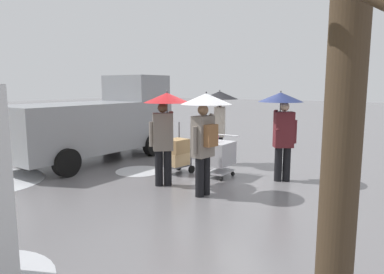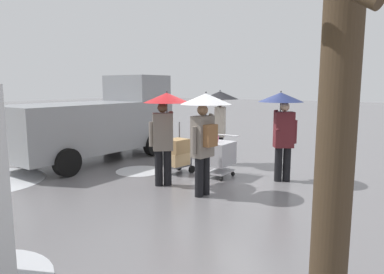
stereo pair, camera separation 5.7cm
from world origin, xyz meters
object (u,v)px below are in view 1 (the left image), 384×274
Objects in this scene: cargo_van_parked_right at (99,121)px; bare_tree_near at (349,91)px; pedestrian_far_side at (165,116)px; pedestrian_pink_side at (220,110)px; hand_dolly_boxes at (177,153)px; shopping_cart_vendor at (220,155)px; pedestrian_black_side at (205,120)px; street_lamp at (344,75)px; pedestrian_white_side at (282,116)px.

bare_tree_near is at bearing 149.69° from cargo_van_parked_right.
pedestrian_pink_side is at bearing -87.72° from pedestrian_far_side.
shopping_cart_vendor is at bearing -162.11° from hand_dolly_boxes.
street_lamp is at bearing 144.43° from pedestrian_black_side.
cargo_van_parked_right is 5.56m from pedestrian_white_side.
cargo_van_parked_right is 3.67m from pedestrian_far_side.
pedestrian_far_side is 0.56× the size of street_lamp.
cargo_van_parked_right is at bearing -13.49° from pedestrian_black_side.
street_lamp reaches higher than shopping_cart_vendor.
bare_tree_near is at bearing 103.43° from street_lamp.
street_lamp is (-4.62, 3.27, 1.83)m from hand_dolly_boxes.
shopping_cart_vendor is 1.76m from pedestrian_white_side.
cargo_van_parked_right reaches higher than shopping_cart_vendor.
pedestrian_pink_side is at bearing -156.21° from cargo_van_parked_right.
pedestrian_pink_side is 1.00× the size of pedestrian_far_side.
pedestrian_pink_side is 1.00× the size of pedestrian_black_side.
hand_dolly_boxes is 2.16m from pedestrian_black_side.
pedestrian_black_side is 0.56× the size of street_lamp.
pedestrian_pink_side is (-3.40, -1.50, 0.41)m from cargo_van_parked_right.
pedestrian_black_side is 1.00× the size of pedestrian_white_side.
pedestrian_white_side is 1.00× the size of pedestrian_far_side.
hand_dolly_boxes is at bearing 179.55° from cargo_van_parked_right.
pedestrian_black_side is (-4.61, 1.11, 0.39)m from cargo_van_parked_right.
pedestrian_white_side is (-2.08, 0.65, -0.01)m from pedestrian_pink_side.
cargo_van_parked_right is at bearing -0.45° from hand_dolly_boxes.
shopping_cart_vendor is at bearing -114.81° from pedestrian_far_side.
pedestrian_far_side is at bearing -39.00° from bare_tree_near.
pedestrian_white_side is 2.73m from pedestrian_far_side.
pedestrian_black_side reaches higher than hand_dolly_boxes.
bare_tree_near is (-4.95, 4.65, 1.69)m from hand_dolly_boxes.
pedestrian_pink_side is at bearing -58.26° from shopping_cart_vendor.
shopping_cart_vendor is at bearing -52.22° from bare_tree_near.
shopping_cart_vendor is 1.71m from pedestrian_pink_side.
cargo_van_parked_right is 2.49× the size of pedestrian_black_side.
pedestrian_far_side reaches higher than shopping_cart_vendor.
cargo_van_parked_right is at bearing 4.48° from shopping_cart_vendor.
pedestrian_black_side reaches higher than shopping_cart_vendor.
hand_dolly_boxes is at bearing -34.72° from pedestrian_black_side.
pedestrian_white_side is at bearing -160.22° from hand_dolly_boxes.
shopping_cart_vendor is 0.49× the size of pedestrian_far_side.
street_lamp reaches higher than cargo_van_parked_right.
pedestrian_black_side is at bearing 114.95° from pedestrian_pink_side.
pedestrian_white_side is at bearing -171.18° from cargo_van_parked_right.
pedestrian_pink_side is at bearing -48.28° from street_lamp.
street_lamp is at bearing 117.86° from pedestrian_white_side.
pedestrian_far_side is (-0.10, 2.53, 0.00)m from pedestrian_pink_side.
cargo_van_parked_right is 2.49× the size of pedestrian_pink_side.
street_lamp is at bearing 151.52° from pedestrian_far_side.
hand_dolly_boxes is 5.95m from street_lamp.
bare_tree_near reaches higher than pedestrian_far_side.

